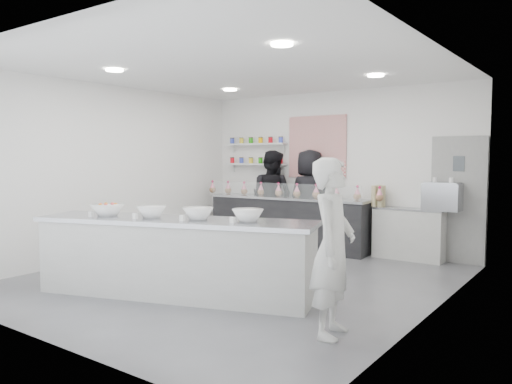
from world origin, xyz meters
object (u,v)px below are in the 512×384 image
prep_counter (175,257)px  staff_right (310,199)px  espresso_machine (442,197)px  espresso_ledge (408,234)px  back_bar (287,223)px  woman_prep (333,247)px  staff_left (272,197)px

prep_counter → staff_right: staff_right is taller
espresso_machine → staff_right: bearing=-178.1°
espresso_ledge → staff_right: (-1.89, -0.08, 0.51)m
back_bar → woman_prep: 4.66m
espresso_ledge → woman_prep: woman_prep is taller
staff_right → back_bar: bearing=37.3°
prep_counter → woman_prep: size_ratio=2.05×
espresso_machine → staff_left: bearing=-178.6°
espresso_ledge → staff_left: bearing=-178.3°
espresso_machine → woman_prep: size_ratio=0.33×
espresso_ledge → prep_counter: bearing=-113.0°
staff_right → espresso_ledge: bearing=-176.2°
back_bar → woman_prep: (2.84, -3.68, 0.39)m
back_bar → espresso_machine: (2.78, 0.33, 0.61)m
staff_left → staff_right: size_ratio=0.99×
woman_prep → espresso_machine: bearing=-10.9°
prep_counter → woman_prep: woman_prep is taller
back_bar → staff_left: staff_left is taller
prep_counter → espresso_machine: bearing=42.1°
woman_prep → prep_counter: bearing=76.0°
woman_prep → staff_left: size_ratio=0.94×
staff_left → espresso_machine: bearing=-178.4°
espresso_ledge → staff_right: 1.96m
espresso_ledge → espresso_machine: (0.55, 0.00, 0.66)m
espresso_machine → staff_left: (-3.32, -0.08, -0.16)m
back_bar → staff_left: size_ratio=1.71×
espresso_machine → staff_left: staff_left is taller
prep_counter → staff_right: bearing=74.9°
prep_counter → espresso_ledge: (1.67, 3.92, -0.05)m
staff_left → staff_right: staff_right is taller
staff_left → back_bar: bearing=155.0°
prep_counter → back_bar: 3.63m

